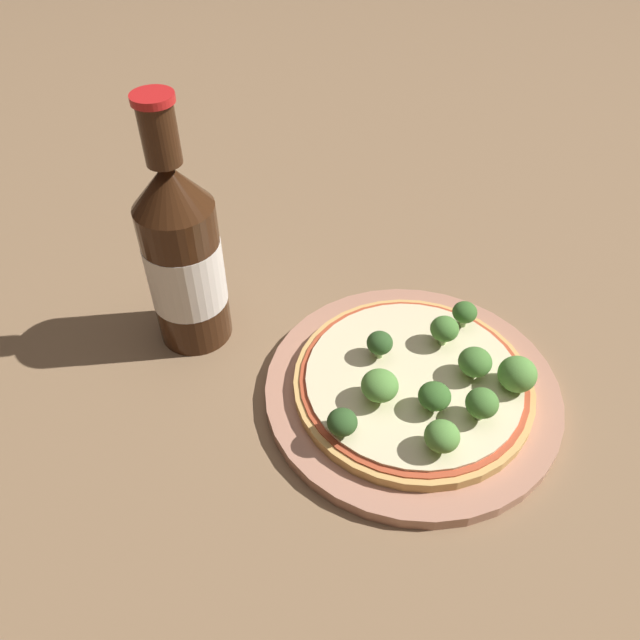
% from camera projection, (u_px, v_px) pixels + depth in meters
% --- Properties ---
extents(ground_plane, '(3.00, 3.00, 0.00)m').
position_uv_depth(ground_plane, '(412.00, 386.00, 0.55)').
color(ground_plane, '#846647').
extents(plate, '(0.25, 0.25, 0.01)m').
position_uv_depth(plate, '(412.00, 390.00, 0.54)').
color(plate, tan).
rests_on(plate, ground_plane).
extents(pizza, '(0.20, 0.20, 0.01)m').
position_uv_depth(pizza, '(413.00, 382.00, 0.53)').
color(pizza, tan).
rests_on(pizza, plate).
extents(broccoli_floret_0, '(0.03, 0.03, 0.03)m').
position_uv_depth(broccoli_floret_0, '(517.00, 374.00, 0.50)').
color(broccoli_floret_0, '#89A866').
rests_on(broccoli_floret_0, pizza).
extents(broccoli_floret_1, '(0.03, 0.03, 0.03)m').
position_uv_depth(broccoli_floret_1, '(435.00, 396.00, 0.49)').
color(broccoli_floret_1, '#89A866').
rests_on(broccoli_floret_1, pizza).
extents(broccoli_floret_2, '(0.02, 0.02, 0.03)m').
position_uv_depth(broccoli_floret_2, '(446.00, 330.00, 0.54)').
color(broccoli_floret_2, '#89A866').
rests_on(broccoli_floret_2, pizza).
extents(broccoli_floret_3, '(0.02, 0.02, 0.03)m').
position_uv_depth(broccoli_floret_3, '(380.00, 343.00, 0.53)').
color(broccoli_floret_3, '#89A866').
rests_on(broccoli_floret_3, pizza).
extents(broccoli_floret_4, '(0.02, 0.02, 0.02)m').
position_uv_depth(broccoli_floret_4, '(464.00, 312.00, 0.56)').
color(broccoli_floret_4, '#89A866').
rests_on(broccoli_floret_4, pizza).
extents(broccoli_floret_5, '(0.03, 0.03, 0.03)m').
position_uv_depth(broccoli_floret_5, '(475.00, 362.00, 0.51)').
color(broccoli_floret_5, '#89A866').
rests_on(broccoli_floret_5, pizza).
extents(broccoli_floret_6, '(0.03, 0.03, 0.03)m').
position_uv_depth(broccoli_floret_6, '(482.00, 403.00, 0.48)').
color(broccoli_floret_6, '#89A866').
rests_on(broccoli_floret_6, pizza).
extents(broccoli_floret_7, '(0.02, 0.02, 0.02)m').
position_uv_depth(broccoli_floret_7, '(338.00, 419.00, 0.48)').
color(broccoli_floret_7, '#89A866').
rests_on(broccoli_floret_7, pizza).
extents(broccoli_floret_8, '(0.03, 0.03, 0.03)m').
position_uv_depth(broccoli_floret_8, '(382.00, 388.00, 0.49)').
color(broccoli_floret_8, '#89A866').
rests_on(broccoli_floret_8, pizza).
extents(broccoli_floret_9, '(0.03, 0.03, 0.03)m').
position_uv_depth(broccoli_floret_9, '(442.00, 436.00, 0.46)').
color(broccoli_floret_9, '#89A866').
rests_on(broccoli_floret_9, pizza).
extents(beer_bottle, '(0.07, 0.07, 0.23)m').
position_uv_depth(beer_bottle, '(183.00, 256.00, 0.53)').
color(beer_bottle, '#381E0F').
rests_on(beer_bottle, ground_plane).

